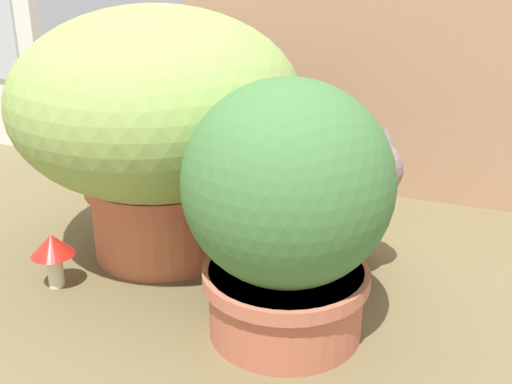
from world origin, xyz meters
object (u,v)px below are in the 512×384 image
object	(u,v)px
mushroom_ornament_red	(53,249)
leafy_planter	(287,208)
grass_planter	(158,116)
mushroom_ornament_pink	(146,223)
cat	(334,206)

from	to	relation	value
mushroom_ornament_red	leafy_planter	bearing A→B (deg)	3.27
grass_planter	mushroom_ornament_red	size ratio (longest dim) A/B	5.28
grass_planter	leafy_planter	bearing A→B (deg)	-28.97
grass_planter	mushroom_ornament_pink	xyz separation A→B (m)	(0.00, -0.07, -0.21)
grass_planter	mushroom_ornament_pink	size ratio (longest dim) A/B	4.33
leafy_planter	mushroom_ornament_pink	size ratio (longest dim) A/B	3.25
leafy_planter	mushroom_ornament_red	bearing A→B (deg)	-176.73
cat	mushroom_ornament_red	distance (m)	0.56
leafy_planter	mushroom_ornament_pink	xyz separation A→B (m)	(-0.34, 0.12, -0.13)
grass_planter	mushroom_ornament_pink	bearing A→B (deg)	-87.74
cat	leafy_planter	bearing A→B (deg)	-90.33
leafy_planter	mushroom_ornament_red	distance (m)	0.49
grass_planter	mushroom_ornament_pink	world-z (taller)	grass_planter
leafy_planter	cat	world-z (taller)	leafy_planter
mushroom_ornament_pink	grass_planter	bearing A→B (deg)	92.26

